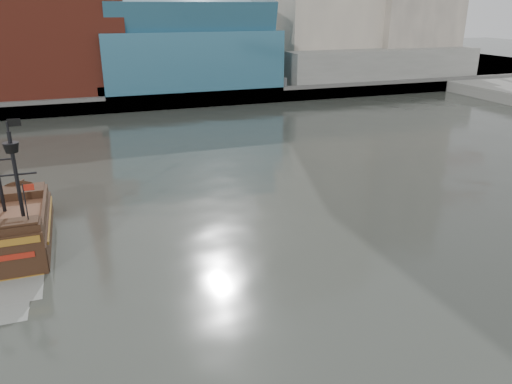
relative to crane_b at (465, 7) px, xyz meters
name	(u,v)px	position (x,y,z in m)	size (l,w,h in m)	color
ground	(303,342)	(-88.23, -92.00, -15.57)	(400.00, 400.00, 0.00)	#2A2E28
promenade_far	(120,80)	(-88.23, 0.00, -14.57)	(220.00, 60.00, 2.00)	slate
seawall	(138,103)	(-88.23, -29.50, -14.27)	(220.00, 1.00, 2.60)	#4C4C49
crane_b	(465,7)	(0.00, 0.00, 0.00)	(19.10, 4.00, 26.25)	slate
pirate_ship	(16,231)	(-102.65, -74.93, -14.62)	(4.51, 14.01, 10.47)	black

